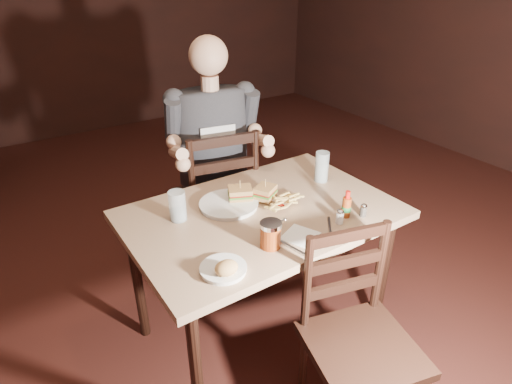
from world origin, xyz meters
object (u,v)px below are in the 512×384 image
glass_right (322,167)px  main_table (262,225)px  hot_sauce (347,204)px  diner (214,126)px  dinner_plate (229,205)px  side_plate (223,270)px  glass_left (178,206)px  chair_near (362,349)px  chair_far (215,200)px  syrup_dispenser (271,235)px

glass_right → main_table: bearing=-168.4°
hot_sauce → diner: bearing=104.1°
dinner_plate → side_plate: bearing=-122.6°
diner → glass_left: diner is taller
dinner_plate → hot_sauce: (0.40, -0.38, 0.06)m
main_table → chair_near: 0.71m
chair_far → syrup_dispenser: 0.99m
diner → glass_right: (0.36, -0.51, -0.15)m
chair_far → chair_near: bearing=98.6°
chair_near → side_plate: chair_near is taller
dinner_plate → glass_left: glass_left is taller
main_table → glass_left: 0.42m
chair_near → hot_sauce: bearing=72.2°
dinner_plate → glass_right: glass_right is taller
glass_right → syrup_dispenser: bearing=-148.9°
chair_near → diner: (0.04, 1.27, 0.55)m
dinner_plate → glass_right: bearing=-3.3°
glass_right → chair_near: bearing=-118.3°
chair_far → side_plate: bearing=74.7°
glass_left → syrup_dispenser: 0.46m
dinner_plate → main_table: bearing=-48.9°
glass_right → hot_sauce: size_ratio=1.24×
chair_near → glass_left: size_ratio=6.38×
syrup_dispenser → side_plate: syrup_dispenser is taller
chair_near → glass_right: size_ratio=5.53×
chair_near → dinner_plate: chair_near is taller
syrup_dispenser → diner: bearing=75.9°
diner → syrup_dispenser: 0.90m
main_table → syrup_dispenser: syrup_dispenser is taller
chair_far → dinner_plate: chair_far is taller
syrup_dispenser → side_plate: size_ratio=0.66×
glass_right → side_plate: size_ratio=0.93×
glass_right → hot_sauce: 0.38m
syrup_dispenser → glass_left: bearing=119.2°
glass_right → side_plate: 0.90m
glass_left → hot_sauce: (0.65, -0.40, -0.00)m
glass_right → syrup_dispenser: glass_right is taller
chair_near → glass_right: glass_right is taller
chair_far → hot_sauce: chair_far is taller
diner → hot_sauce: diner is taller
glass_left → chair_far: bearing=48.3°
side_plate → glass_left: bearing=88.2°
chair_near → side_plate: size_ratio=5.12×
syrup_dispenser → hot_sauce: bearing=0.0°
diner → glass_left: size_ratio=6.81×
main_table → glass_right: size_ratio=7.69×
dinner_plate → hot_sauce: 0.56m
glass_left → side_plate: (-0.01, -0.44, -0.06)m
main_table → diner: diner is taller
main_table → side_plate: bearing=-142.2°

